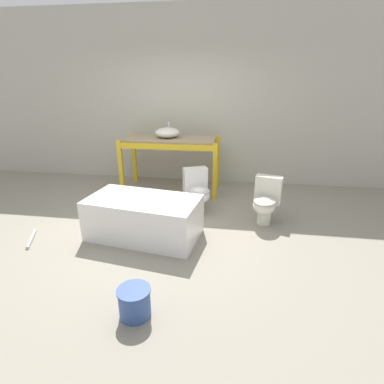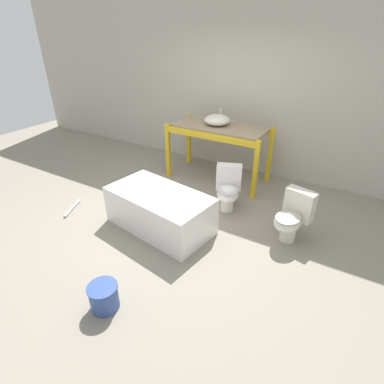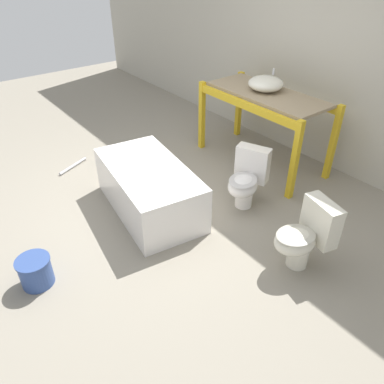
% 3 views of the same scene
% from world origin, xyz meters
% --- Properties ---
extents(ground_plane, '(12.00, 12.00, 0.00)m').
position_xyz_m(ground_plane, '(0.00, 0.00, 0.00)').
color(ground_plane, gray).
extents(warehouse_wall_rear, '(10.80, 0.08, 3.20)m').
position_xyz_m(warehouse_wall_rear, '(0.00, 2.16, 1.60)').
color(warehouse_wall_rear, '#B2AD9E').
rests_on(warehouse_wall_rear, ground_plane).
extents(shelving_rack, '(1.72, 0.79, 0.97)m').
position_xyz_m(shelving_rack, '(-0.12, 1.48, 0.82)').
color(shelving_rack, gold).
rests_on(shelving_rack, ground_plane).
extents(sink_basin, '(0.44, 0.44, 0.26)m').
position_xyz_m(sink_basin, '(-0.18, 1.51, 1.06)').
color(sink_basin, silver).
rests_on(sink_basin, shelving_rack).
extents(bathtub_main, '(1.51, 0.95, 0.54)m').
position_xyz_m(bathtub_main, '(-0.11, -0.31, 0.31)').
color(bathtub_main, white).
rests_on(bathtub_main, ground_plane).
extents(toilet_near, '(0.52, 0.62, 0.66)m').
position_xyz_m(toilet_near, '(0.48, 0.60, 0.34)').
color(toilet_near, white).
rests_on(toilet_near, ground_plane).
extents(toilet_far, '(0.47, 0.60, 0.66)m').
position_xyz_m(toilet_far, '(1.49, 0.33, 0.34)').
color(toilet_far, silver).
rests_on(toilet_far, ground_plane).
extents(bucket_white, '(0.30, 0.30, 0.27)m').
position_xyz_m(bucket_white, '(0.23, -1.70, 0.15)').
color(bucket_white, '#334C8C').
rests_on(bucket_white, ground_plane).
extents(loose_pipe, '(0.23, 0.46, 0.04)m').
position_xyz_m(loose_pipe, '(-1.53, -0.63, 0.02)').
color(loose_pipe, '#B7B7BC').
rests_on(loose_pipe, ground_plane).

